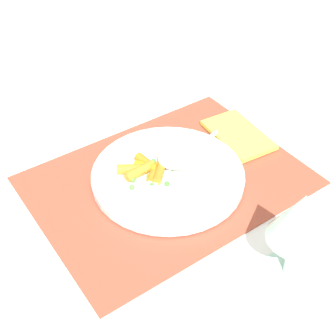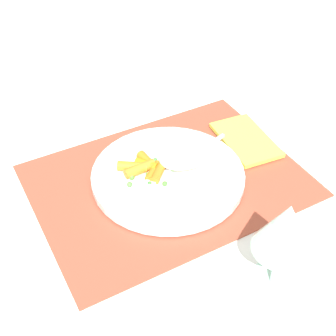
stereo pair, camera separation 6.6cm
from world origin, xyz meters
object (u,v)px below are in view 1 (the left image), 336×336
(plate, at_px, (168,176))
(rice_mound, at_px, (185,153))
(carrot_portion, at_px, (144,169))
(napkin, at_px, (238,135))
(fork, at_px, (177,164))
(wine_glass, at_px, (300,220))

(plate, height_order, rice_mound, rice_mound)
(rice_mound, bearing_deg, carrot_portion, -9.22)
(plate, relative_size, rice_mound, 2.53)
(plate, relative_size, napkin, 1.89)
(fork, bearing_deg, carrot_portion, -15.67)
(plate, distance_m, carrot_portion, 0.04)
(carrot_portion, bearing_deg, napkin, 179.54)
(carrot_portion, height_order, wine_glass, wine_glass)
(rice_mound, distance_m, fork, 0.02)
(rice_mound, distance_m, carrot_portion, 0.08)
(wine_glass, bearing_deg, rice_mound, -92.95)
(rice_mound, xyz_separation_m, fork, (0.02, 0.00, -0.01))
(rice_mound, bearing_deg, fork, 11.06)
(rice_mound, bearing_deg, napkin, -175.54)
(plate, xyz_separation_m, napkin, (-0.18, -0.02, -0.00))
(napkin, bearing_deg, wine_glass, 61.26)
(rice_mound, height_order, fork, rice_mound)
(napkin, bearing_deg, carrot_portion, -0.46)
(fork, relative_size, napkin, 1.39)
(rice_mound, height_order, carrot_portion, rice_mound)
(plate, xyz_separation_m, fork, (-0.02, -0.01, 0.01))
(fork, distance_m, wine_glass, 0.27)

